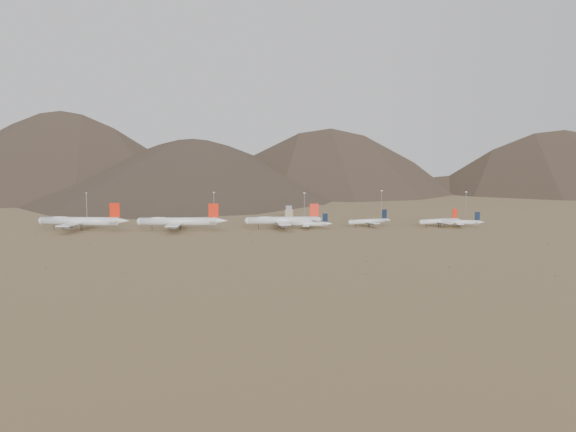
{
  "coord_description": "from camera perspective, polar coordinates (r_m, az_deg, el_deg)",
  "views": [
    {
      "loc": [
        -8.5,
        -443.89,
        57.84
      ],
      "look_at": [
        23.25,
        30.0,
        10.47
      ],
      "focal_mm": 35.0,
      "sensor_mm": 36.0,
      "label": 1
    }
  ],
  "objects": [
    {
      "name": "mast_far_east",
      "position": [
        605.26,
        17.62,
        1.29
      ],
      "size": [
        2.0,
        0.6,
        25.7
      ],
      "color": "gray",
      "rests_on": "ground"
    },
    {
      "name": "ground",
      "position": [
        447.73,
        -2.71,
        -1.73
      ],
      "size": [
        3000.0,
        3000.0,
        0.0
      ],
      "primitive_type": "plane",
      "color": "olive",
      "rests_on": "ground"
    },
    {
      "name": "narrowbody_c",
      "position": [
        507.1,
        15.18,
        -0.5
      ],
      "size": [
        43.44,
        32.56,
        15.08
      ],
      "rotation": [
        0.0,
        0.0,
        0.37
      ],
      "color": "silver",
      "rests_on": "ground"
    },
    {
      "name": "widebody_east",
      "position": [
        474.51,
        -0.51,
        -0.43
      ],
      "size": [
        70.54,
        54.26,
        20.94
      ],
      "rotation": [
        0.0,
        0.0,
        0.06
      ],
      "color": "silver",
      "rests_on": "ground"
    },
    {
      "name": "mast_centre",
      "position": [
        559.15,
        1.67,
        1.22
      ],
      "size": [
        2.0,
        0.6,
        25.7
      ],
      "color": "gray",
      "rests_on": "ground"
    },
    {
      "name": "narrowbody_a",
      "position": [
        474.98,
        2.1,
        -0.79
      ],
      "size": [
        39.24,
        28.51,
        13.0
      ],
      "rotation": [
        0.0,
        0.0,
        -0.14
      ],
      "color": "silver",
      "rests_on": "ground"
    },
    {
      "name": "mast_west",
      "position": [
        574.18,
        -7.53,
        1.29
      ],
      "size": [
        2.0,
        0.6,
        25.7
      ],
      "color": "gray",
      "rests_on": "ground"
    },
    {
      "name": "desert_scrub",
      "position": [
        358.17,
        -9.45,
        -3.63
      ],
      "size": [
        434.72,
        174.85,
        0.82
      ],
      "color": "brown",
      "rests_on": "ground"
    },
    {
      "name": "mast_east",
      "position": [
        610.38,
        9.48,
        1.52
      ],
      "size": [
        2.0,
        0.6,
        25.7
      ],
      "color": "gray",
      "rests_on": "ground"
    },
    {
      "name": "control_tower",
      "position": [
        567.64,
        0.07,
        0.39
      ],
      "size": [
        8.0,
        8.0,
        12.0
      ],
      "color": "tan",
      "rests_on": "ground"
    },
    {
      "name": "narrowbody_b",
      "position": [
        494.86,
        8.26,
        -0.53
      ],
      "size": [
        41.7,
        31.24,
        14.47
      ],
      "rotation": [
        0.0,
        0.0,
        0.36
      ],
      "color": "silver",
      "rests_on": "ground"
    },
    {
      "name": "narrowbody_d",
      "position": [
        508.76,
        17.06,
        -0.59
      ],
      "size": [
        39.78,
        29.21,
        13.31
      ],
      "rotation": [
        0.0,
        0.0,
        -0.22
      ],
      "color": "silver",
      "rests_on": "ground"
    },
    {
      "name": "mast_far_west",
      "position": [
        595.49,
        -19.78,
        1.16
      ],
      "size": [
        2.0,
        0.6,
        25.7
      ],
      "color": "gray",
      "rests_on": "ground"
    },
    {
      "name": "widebody_centre",
      "position": [
        470.31,
        -11.01,
        -0.53
      ],
      "size": [
        75.01,
        57.51,
        22.27
      ],
      "rotation": [
        0.0,
        0.0,
        -0.03
      ],
      "color": "silver",
      "rests_on": "ground"
    },
    {
      "name": "widebody_west",
      "position": [
        492.56,
        -20.33,
        -0.48
      ],
      "size": [
        76.88,
        59.78,
        22.93
      ],
      "rotation": [
        0.0,
        0.0,
        -0.14
      ],
      "color": "silver",
      "rests_on": "ground"
    },
    {
      "name": "mountain_ridge",
      "position": [
        1347.07,
        -3.51,
        9.61
      ],
      "size": [
        4400.0,
        1000.0,
        300.0
      ],
      "color": "#493B2C",
      "rests_on": "ground"
    }
  ]
}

